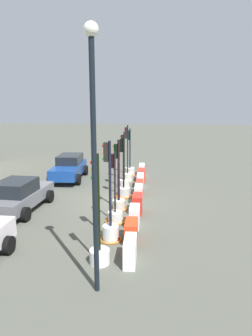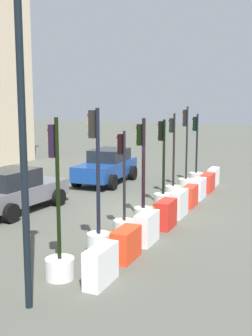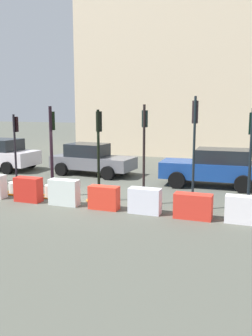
% 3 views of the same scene
% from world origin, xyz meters
% --- Properties ---
extents(ground_plane, '(120.00, 120.00, 0.00)m').
position_xyz_m(ground_plane, '(0.00, 0.00, 0.00)').
color(ground_plane, '#4D4F45').
extents(traffic_light_2, '(0.92, 0.92, 3.13)m').
position_xyz_m(traffic_light_2, '(-2.63, -0.17, 0.44)').
color(traffic_light_2, silver).
rests_on(traffic_light_2, ground_plane).
extents(traffic_light_3, '(0.86, 0.86, 3.43)m').
position_xyz_m(traffic_light_3, '(-1.00, -0.14, 0.66)').
color(traffic_light_3, beige).
rests_on(traffic_light_3, ground_plane).
extents(traffic_light_4, '(0.92, 0.92, 3.31)m').
position_xyz_m(traffic_light_4, '(0.97, -0.18, 0.48)').
color(traffic_light_4, '#A8AAA9').
rests_on(traffic_light_4, ground_plane).
extents(traffic_light_5, '(0.64, 0.64, 3.49)m').
position_xyz_m(traffic_light_5, '(2.63, -0.05, 0.61)').
color(traffic_light_5, beige).
rests_on(traffic_light_5, ground_plane).
extents(traffic_light_6, '(0.68, 0.68, 3.75)m').
position_xyz_m(traffic_light_6, '(4.36, -0.11, 0.60)').
color(traffic_light_6, beige).
rests_on(traffic_light_6, ground_plane).
extents(traffic_light_7, '(0.97, 0.97, 3.37)m').
position_xyz_m(traffic_light_7, '(6.11, -0.12, 0.48)').
color(traffic_light_7, silver).
rests_on(traffic_light_7, ground_plane).
extents(construction_barrier_3, '(0.99, 0.45, 0.89)m').
position_xyz_m(construction_barrier_3, '(-1.44, -1.09, 0.44)').
color(construction_barrier_3, red).
rests_on(construction_barrier_3, ground_plane).
extents(construction_barrier_4, '(1.08, 0.41, 0.91)m').
position_xyz_m(construction_barrier_4, '(0.04, -1.07, 0.46)').
color(construction_barrier_4, silver).
rests_on(construction_barrier_4, ground_plane).
extents(construction_barrier_5, '(1.02, 0.43, 0.79)m').
position_xyz_m(construction_barrier_5, '(1.55, -1.05, 0.40)').
color(construction_barrier_5, red).
rests_on(construction_barrier_5, ground_plane).
extents(construction_barrier_6, '(1.04, 0.44, 0.83)m').
position_xyz_m(construction_barrier_6, '(2.99, -1.03, 0.41)').
color(construction_barrier_6, silver).
rests_on(construction_barrier_6, ground_plane).
extents(construction_barrier_7, '(1.16, 0.48, 0.78)m').
position_xyz_m(construction_barrier_7, '(4.55, -1.04, 0.39)').
color(construction_barrier_7, red).
rests_on(construction_barrier_7, ground_plane).
extents(construction_barrier_8, '(1.07, 0.38, 0.83)m').
position_xyz_m(construction_barrier_8, '(6.03, -1.00, 0.41)').
color(construction_barrier_8, white).
rests_on(construction_barrier_8, ground_plane).
extents(car_grey_saloon, '(4.32, 2.31, 1.57)m').
position_xyz_m(car_grey_saloon, '(-1.67, 4.61, 0.78)').
color(car_grey_saloon, slate).
rests_on(car_grey_saloon, ground_plane).
extents(car_blue_estate, '(4.39, 2.24, 1.64)m').
position_xyz_m(car_blue_estate, '(4.53, 3.92, 0.84)').
color(car_blue_estate, navy).
rests_on(car_blue_estate, ground_plane).
extents(building_main_facade, '(17.28, 8.18, 12.73)m').
position_xyz_m(building_main_facade, '(1.69, 16.01, 6.38)').
color(building_main_facade, beige).
rests_on(building_main_facade, ground_plane).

